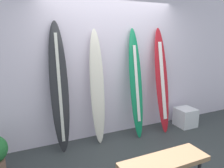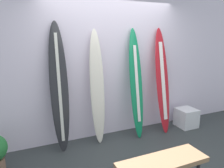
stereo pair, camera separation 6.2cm
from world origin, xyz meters
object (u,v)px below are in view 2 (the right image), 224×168
object	(u,v)px
bench	(162,164)
surfboard_emerald	(136,84)
display_block_left	(186,118)
surfboard_charcoal	(59,89)
surfboard_ivory	(97,88)
surfboard_crimson	(162,81)

from	to	relation	value
bench	surfboard_emerald	bearing A→B (deg)	71.61
display_block_left	bench	distance (m)	2.21
surfboard_charcoal	surfboard_ivory	xyz separation A→B (m)	(0.65, 0.01, -0.06)
surfboard_charcoal	surfboard_crimson	world-z (taller)	surfboard_charcoal
display_block_left	surfboard_charcoal	bearing A→B (deg)	176.46
surfboard_charcoal	surfboard_crimson	xyz separation A→B (m)	(1.98, -0.06, -0.03)
surfboard_charcoal	surfboard_crimson	size ratio (longest dim) A/B	1.04
surfboard_emerald	display_block_left	size ratio (longest dim) A/B	5.26
surfboard_crimson	surfboard_ivory	bearing A→B (deg)	177.11
surfboard_charcoal	display_block_left	world-z (taller)	surfboard_charcoal
surfboard_charcoal	bench	world-z (taller)	surfboard_charcoal
surfboard_charcoal	surfboard_emerald	world-z (taller)	surfboard_charcoal
surfboard_emerald	display_block_left	xyz separation A→B (m)	(1.18, -0.11, -0.82)
surfboard_emerald	display_block_left	bearing A→B (deg)	-5.38
surfboard_emerald	bench	bearing A→B (deg)	-108.39
display_block_left	surfboard_ivory	bearing A→B (deg)	175.08
surfboard_ivory	display_block_left	xyz separation A→B (m)	(1.93, -0.17, -0.80)
surfboard_crimson	bench	distance (m)	1.96
surfboard_emerald	surfboard_crimson	world-z (taller)	surfboard_crimson
surfboard_emerald	bench	world-z (taller)	surfboard_emerald
surfboard_ivory	display_block_left	distance (m)	2.09
surfboard_charcoal	surfboard_ivory	size ratio (longest dim) A/B	1.06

